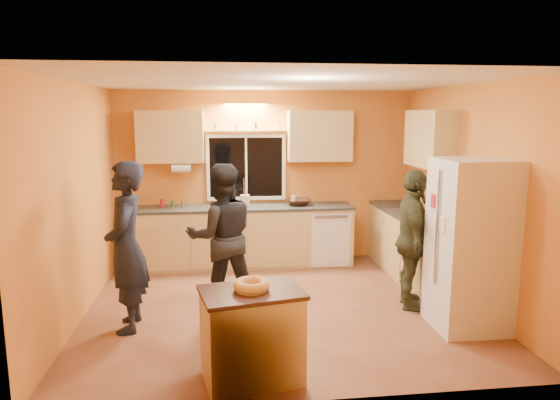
{
  "coord_description": "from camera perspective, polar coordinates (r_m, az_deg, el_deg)",
  "views": [
    {
      "loc": [
        -0.69,
        -5.57,
        2.24
      ],
      "look_at": [
        0.03,
        0.4,
        1.21
      ],
      "focal_mm": 32.0,
      "sensor_mm": 36.0,
      "label": 1
    }
  ],
  "objects": [
    {
      "name": "room_shell",
      "position": [
        6.07,
        0.83,
        3.83
      ],
      "size": [
        4.54,
        4.04,
        2.61
      ],
      "color": "orange",
      "rests_on": "ground"
    },
    {
      "name": "bundt_pastry",
      "position": [
        4.2,
        -3.29,
        -9.69
      ],
      "size": [
        0.31,
        0.31,
        0.09
      ],
      "primitive_type": "torus",
      "color": "tan",
      "rests_on": "island"
    },
    {
      "name": "person_center",
      "position": [
        5.84,
        -6.69,
        -4.15
      ],
      "size": [
        0.91,
        0.76,
        1.7
      ],
      "primitive_type": "imported",
      "rotation": [
        0.0,
        0.0,
        3.3
      ],
      "color": "black",
      "rests_on": "ground"
    },
    {
      "name": "potted_plant",
      "position": [
        6.41,
        17.71,
        -1.46
      ],
      "size": [
        0.34,
        0.32,
        0.3
      ],
      "primitive_type": "imported",
      "rotation": [
        0.0,
        0.0,
        0.38
      ],
      "color": "gray",
      "rests_on": "right_counter"
    },
    {
      "name": "red_box",
      "position": [
        7.06,
        15.58,
        -1.3
      ],
      "size": [
        0.18,
        0.15,
        0.07
      ],
      "primitive_type": "cube",
      "rotation": [
        0.0,
        0.0,
        0.22
      ],
      "color": "#A91A2A",
      "rests_on": "right_counter"
    },
    {
      "name": "utensil_crock",
      "position": [
        7.4,
        -4.03,
        -0.07
      ],
      "size": [
        0.14,
        0.14,
        0.17
      ],
      "primitive_type": "cylinder",
      "color": "beige",
      "rests_on": "back_counter"
    },
    {
      "name": "island",
      "position": [
        4.36,
        -3.23,
        -15.15
      ],
      "size": [
        0.93,
        0.72,
        0.8
      ],
      "rotation": [
        0.0,
        0.0,
        0.2
      ],
      "color": "tan",
      "rests_on": "ground"
    },
    {
      "name": "person_right",
      "position": [
        5.97,
        14.9,
        -4.43
      ],
      "size": [
        0.62,
        1.02,
        1.63
      ],
      "primitive_type": "imported",
      "rotation": [
        0.0,
        0.0,
        1.33
      ],
      "color": "#2F3320",
      "rests_on": "ground"
    },
    {
      "name": "right_counter",
      "position": [
        6.86,
        16.12,
        -5.79
      ],
      "size": [
        0.62,
        1.84,
        0.9
      ],
      "color": "tan",
      "rests_on": "ground"
    },
    {
      "name": "refrigerator",
      "position": [
        5.59,
        20.94,
        -4.82
      ],
      "size": [
        0.72,
        0.7,
        1.8
      ],
      "primitive_type": "cube",
      "color": "silver",
      "rests_on": "ground"
    },
    {
      "name": "mixing_bowl",
      "position": [
        7.5,
        2.15,
        -0.22
      ],
      "size": [
        0.41,
        0.41,
        0.09
      ],
      "primitive_type": "imported",
      "rotation": [
        0.0,
        0.0,
        0.1
      ],
      "color": "black",
      "rests_on": "back_counter"
    },
    {
      "name": "person_left",
      "position": [
        5.42,
        -17.15,
        -5.14
      ],
      "size": [
        0.47,
        0.68,
        1.78
      ],
      "primitive_type": "imported",
      "rotation": [
        0.0,
        0.0,
        -1.51
      ],
      "color": "black",
      "rests_on": "ground"
    },
    {
      "name": "ground",
      "position": [
        6.05,
        0.18,
        -12.03
      ],
      "size": [
        4.5,
        4.5,
        0.0
      ],
      "primitive_type": "plane",
      "color": "brown",
      "rests_on": "ground"
    },
    {
      "name": "back_counter",
      "position": [
        7.52,
        -1.3,
        -4.04
      ],
      "size": [
        4.23,
        0.62,
        0.9
      ],
      "color": "tan",
      "rests_on": "ground"
    }
  ]
}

